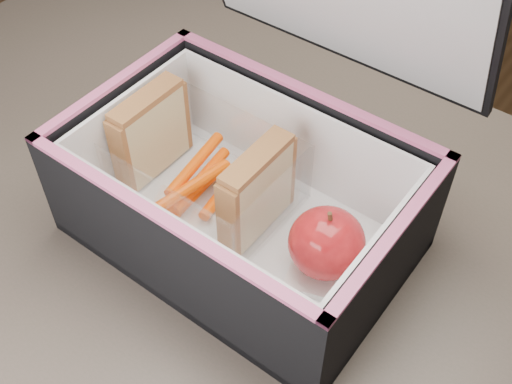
% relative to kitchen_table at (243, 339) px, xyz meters
% --- Properties ---
extents(kitchen_table, '(1.20, 0.80, 0.75)m').
position_rel_kitchen_table_xyz_m(kitchen_table, '(0.00, 0.00, 0.00)').
color(kitchen_table, '#51423B').
rests_on(kitchen_table, ground).
extents(lunch_bag, '(0.32, 0.29, 0.31)m').
position_rel_kitchen_table_xyz_m(lunch_bag, '(-0.04, 0.06, 0.16)').
color(lunch_bag, black).
rests_on(lunch_bag, kitchen_table).
extents(plastic_tub, '(0.18, 0.13, 0.07)m').
position_rel_kitchen_table_xyz_m(plastic_tub, '(-0.10, 0.06, 0.14)').
color(plastic_tub, white).
rests_on(plastic_tub, lunch_bag).
extents(sandwich_left, '(0.02, 0.09, 0.10)m').
position_rel_kitchen_table_xyz_m(sandwich_left, '(-0.17, 0.06, 0.16)').
color(sandwich_left, tan).
rests_on(sandwich_left, plastic_tub).
extents(sandwich_right, '(0.02, 0.09, 0.10)m').
position_rel_kitchen_table_xyz_m(sandwich_right, '(-0.03, 0.06, 0.16)').
color(sandwich_right, tan).
rests_on(sandwich_right, plastic_tub).
extents(carrot_sticks, '(0.06, 0.14, 0.03)m').
position_rel_kitchen_table_xyz_m(carrot_sticks, '(-0.10, 0.06, 0.13)').
color(carrot_sticks, '#FF4304').
rests_on(carrot_sticks, plastic_tub).
extents(paper_napkin, '(0.09, 0.09, 0.01)m').
position_rel_kitchen_table_xyz_m(paper_napkin, '(0.06, 0.06, 0.11)').
color(paper_napkin, white).
rests_on(paper_napkin, lunch_bag).
extents(red_apple, '(0.08, 0.08, 0.08)m').
position_rel_kitchen_table_xyz_m(red_apple, '(0.05, 0.06, 0.15)').
color(red_apple, maroon).
rests_on(red_apple, paper_napkin).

